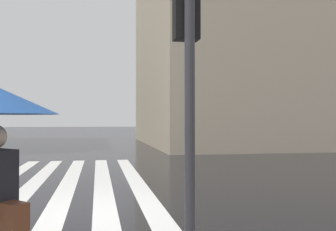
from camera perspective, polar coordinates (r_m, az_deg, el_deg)
ground_plane at (r=8.18m, az=-12.63°, el=-13.89°), size 220.00×220.00×0.00m
zebra_crossing at (r=12.33m, az=-21.43°, el=-9.36°), size 13.00×7.50×0.01m
haussmann_block_corner at (r=34.38m, az=16.99°, el=11.21°), size 18.85×23.25×18.31m
traffic_signal_post at (r=4.65m, az=2.86°, el=9.52°), size 0.44×0.30×3.53m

